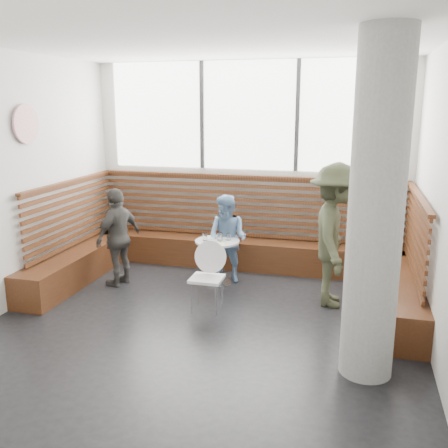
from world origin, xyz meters
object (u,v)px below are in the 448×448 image
(child_back, at_px, (228,239))
(cafe_table, at_px, (217,253))
(concrete_column, at_px, (376,211))
(cafe_chair, at_px, (208,271))
(adult_man, at_px, (335,235))
(child_left, at_px, (119,237))

(child_back, bearing_deg, cafe_table, -104.71)
(concrete_column, xyz_separation_m, child_back, (-1.95, 2.18, -0.96))
(concrete_column, height_order, cafe_chair, concrete_column)
(cafe_table, relative_size, adult_man, 0.35)
(cafe_table, distance_m, child_left, 1.43)
(concrete_column, bearing_deg, child_back, 131.86)
(concrete_column, xyz_separation_m, child_left, (-3.41, 1.63, -0.89))
(concrete_column, bearing_deg, adult_man, 103.58)
(cafe_table, xyz_separation_m, child_left, (-1.36, -0.37, 0.24))
(cafe_chair, bearing_deg, child_left, 160.00)
(concrete_column, distance_m, child_left, 3.89)
(adult_man, relative_size, child_left, 1.31)
(cafe_table, height_order, child_back, child_back)
(concrete_column, bearing_deg, child_left, 154.48)
(child_back, bearing_deg, child_left, -143.61)
(adult_man, relative_size, child_back, 1.44)
(adult_man, bearing_deg, cafe_table, 75.34)
(cafe_chair, height_order, child_back, child_back)
(cafe_table, bearing_deg, child_left, -164.79)
(adult_man, xyz_separation_m, child_back, (-1.55, 0.51, -0.28))
(concrete_column, relative_size, child_left, 2.27)
(cafe_table, distance_m, child_back, 0.27)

